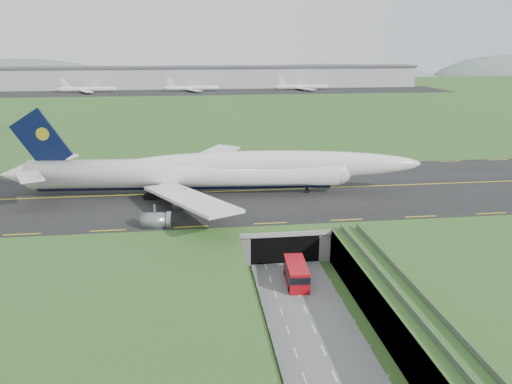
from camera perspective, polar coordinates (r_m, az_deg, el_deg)
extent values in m
plane|color=#325C24|center=(80.54, 4.39, -10.57)|extent=(900.00, 900.00, 0.00)
cube|color=gray|center=(79.22, 4.44, -8.64)|extent=(800.00, 800.00, 6.00)
cube|color=slate|center=(74.05, 5.59, -13.11)|extent=(12.00, 75.00, 0.20)
cube|color=black|center=(108.59, 0.97, 0.20)|extent=(800.00, 44.00, 0.18)
cube|color=gray|center=(95.59, 2.18, -2.48)|extent=(16.00, 22.00, 1.00)
cube|color=gray|center=(95.59, -1.99, -4.07)|extent=(2.00, 22.00, 6.00)
cube|color=gray|center=(97.78, 6.22, -3.68)|extent=(2.00, 22.00, 6.00)
cube|color=black|center=(92.02, 2.67, -5.25)|extent=(12.00, 12.00, 5.00)
cube|color=#A8A8A3|center=(85.35, 3.40, -4.82)|extent=(17.00, 0.50, 0.80)
cube|color=#A8A8A3|center=(65.56, 17.58, -12.37)|extent=(3.00, 53.00, 0.50)
cube|color=gray|center=(64.66, 16.48, -11.94)|extent=(0.06, 53.00, 1.00)
cube|color=gray|center=(65.78, 18.76, -11.64)|extent=(0.06, 53.00, 1.00)
cylinder|color=#A8A8A3|center=(60.02, 21.24, -19.06)|extent=(0.90, 0.90, 5.60)
cylinder|color=#A8A8A3|center=(68.97, 16.48, -13.60)|extent=(0.90, 0.90, 5.60)
cylinder|color=#A8A8A3|center=(78.73, 13.01, -9.37)|extent=(0.90, 0.90, 5.60)
cylinder|color=silver|center=(105.03, -8.04, 2.18)|extent=(64.26, 11.18, 6.02)
sphere|color=silver|center=(106.87, 9.31, 2.38)|extent=(6.36, 6.36, 5.90)
cone|color=silver|center=(113.72, -25.79, 1.78)|extent=(7.03, 6.23, 5.72)
ellipsoid|color=silver|center=(104.49, 1.41, 3.03)|extent=(65.39, 10.79, 6.32)
ellipsoid|color=black|center=(106.50, 8.83, 2.77)|extent=(4.41, 2.97, 2.11)
cylinder|color=black|center=(105.63, -7.99, 0.95)|extent=(60.79, 7.44, 2.53)
cube|color=silver|center=(119.68, -6.49, 3.55)|extent=(21.45, 26.94, 2.53)
cube|color=silver|center=(117.76, -22.06, 3.39)|extent=(9.15, 11.01, 0.96)
cube|color=silver|center=(90.67, -7.66, -0.73)|extent=(18.03, 28.30, 2.53)
cube|color=silver|center=(104.92, -24.49, 1.61)|extent=(7.99, 11.19, 0.96)
cube|color=black|center=(110.04, -23.31, 5.41)|extent=(11.97, 1.53, 13.31)
cylinder|color=gold|center=(109.64, -23.16, 6.14)|extent=(2.68, 0.87, 2.63)
cylinder|color=slate|center=(114.55, -7.23, 1.43)|extent=(5.13, 3.49, 3.10)
cylinder|color=slate|center=(124.50, -8.94, 2.58)|extent=(5.13, 3.49, 3.10)
cylinder|color=slate|center=(97.46, -8.01, -1.31)|extent=(5.13, 3.49, 3.10)
cylinder|color=slate|center=(88.73, -11.43, -3.30)|extent=(5.13, 3.49, 3.10)
cylinder|color=black|center=(106.83, 5.85, 0.18)|extent=(1.07, 0.55, 1.03)
cube|color=black|center=(106.57, -10.22, 0.03)|extent=(6.16, 7.02, 1.32)
cube|color=#AA0B13|center=(80.13, 4.62, -9.25)|extent=(3.63, 8.47, 3.31)
cube|color=black|center=(79.85, 4.63, -8.82)|extent=(3.70, 8.58, 1.10)
cube|color=black|center=(80.74, 4.60, -10.13)|extent=(3.37, 7.90, 0.55)
cylinder|color=black|center=(78.06, 3.82, -10.99)|extent=(0.45, 1.02, 0.99)
cylinder|color=black|center=(82.96, 3.34, -9.23)|extent=(0.45, 1.02, 0.99)
cylinder|color=black|center=(78.46, 5.94, -10.90)|extent=(0.45, 1.02, 0.99)
cylinder|color=black|center=(83.33, 5.32, -9.16)|extent=(0.45, 1.02, 0.99)
cube|color=#B2B2B2|center=(371.13, -5.13, 12.91)|extent=(300.00, 22.00, 15.00)
cube|color=#4C4C51|center=(370.74, -5.16, 14.06)|extent=(302.00, 24.00, 1.20)
cube|color=black|center=(341.80, -4.88, 11.37)|extent=(320.00, 50.00, 0.08)
cylinder|color=silver|center=(352.77, -18.70, 11.07)|extent=(34.00, 3.20, 3.20)
cylinder|color=silver|center=(346.27, -7.32, 11.70)|extent=(34.00, 3.20, 3.20)
cylinder|color=silver|center=(354.62, 5.24, 11.88)|extent=(34.00, 3.20, 3.20)
ellipsoid|color=slate|center=(528.13, -25.98, 10.51)|extent=(220.00, 77.00, 56.00)
ellipsoid|color=slate|center=(519.63, 7.92, 11.91)|extent=(260.00, 91.00, 44.00)
ellipsoid|color=slate|center=(603.39, 26.94, 10.94)|extent=(180.00, 63.00, 60.00)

